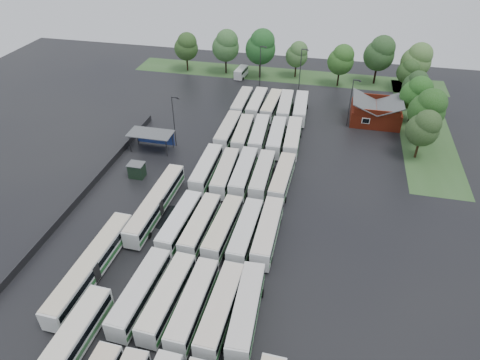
# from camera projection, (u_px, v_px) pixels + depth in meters

# --- Properties ---
(ground) EXTENTS (160.00, 160.00, 0.00)m
(ground) POSITION_uv_depth(u_px,v_px,m) (207.00, 240.00, 60.57)
(ground) COLOR black
(ground) RESTS_ON ground
(brick_building) EXTENTS (10.07, 8.60, 5.39)m
(brick_building) POSITION_uv_depth(u_px,v_px,m) (375.00, 114.00, 89.28)
(brick_building) COLOR maroon
(brick_building) RESTS_ON ground
(wash_shed) EXTENTS (8.20, 4.20, 3.58)m
(wash_shed) POSITION_uv_depth(u_px,v_px,m) (152.00, 135.00, 79.58)
(wash_shed) COLOR #2D2D30
(wash_shed) RESTS_ON ground
(utility_hut) EXTENTS (2.70, 2.20, 2.62)m
(utility_hut) POSITION_uv_depth(u_px,v_px,m) (137.00, 170.00, 72.83)
(utility_hut) COLOR black
(utility_hut) RESTS_ON ground
(grass_strip_north) EXTENTS (80.00, 10.00, 0.01)m
(grass_strip_north) POSITION_uv_depth(u_px,v_px,m) (285.00, 75.00, 111.96)
(grass_strip_north) COLOR #315526
(grass_strip_north) RESTS_ON ground
(grass_strip_east) EXTENTS (10.00, 50.00, 0.01)m
(grass_strip_east) POSITION_uv_depth(u_px,v_px,m) (423.00, 127.00, 88.55)
(grass_strip_east) COLOR #315526
(grass_strip_east) RESTS_ON ground
(west_fence) EXTENTS (0.10, 50.00, 1.20)m
(west_fence) POSITION_uv_depth(u_px,v_px,m) (92.00, 184.00, 70.66)
(west_fence) COLOR #2D2D30
(west_fence) RESTS_ON ground
(bus_r1c0) EXTENTS (3.20, 12.33, 3.40)m
(bus_r1c0) POSITION_uv_depth(u_px,v_px,m) (141.00, 292.00, 50.50)
(bus_r1c0) COLOR silver
(bus_r1c0) RESTS_ON ground
(bus_r1c1) EXTENTS (3.17, 12.18, 3.36)m
(bus_r1c1) POSITION_uv_depth(u_px,v_px,m) (168.00, 297.00, 49.90)
(bus_r1c1) COLOR silver
(bus_r1c1) RESTS_ON ground
(bus_r1c2) EXTENTS (2.84, 12.17, 3.37)m
(bus_r1c2) POSITION_uv_depth(u_px,v_px,m) (193.00, 304.00, 49.07)
(bus_r1c2) COLOR silver
(bus_r1c2) RESTS_ON ground
(bus_r1c3) EXTENTS (2.93, 12.29, 3.40)m
(bus_r1c3) POSITION_uv_depth(u_px,v_px,m) (221.00, 309.00, 48.50)
(bus_r1c3) COLOR silver
(bus_r1c3) RESTS_ON ground
(bus_r1c4) EXTENTS (3.11, 12.38, 3.42)m
(bus_r1c4) POSITION_uv_depth(u_px,v_px,m) (246.00, 310.00, 48.35)
(bus_r1c4) COLOR silver
(bus_r1c4) RESTS_ON ground
(bus_r2c0) EXTENTS (3.09, 11.86, 3.27)m
(bus_r2c0) POSITION_uv_depth(u_px,v_px,m) (180.00, 222.00, 61.00)
(bus_r2c0) COLOR silver
(bus_r2c0) RESTS_ON ground
(bus_r2c1) EXTENTS (2.95, 11.83, 3.27)m
(bus_r2c1) POSITION_uv_depth(u_px,v_px,m) (200.00, 225.00, 60.45)
(bus_r2c1) COLOR silver
(bus_r2c1) RESTS_ON ground
(bus_r2c2) EXTENTS (3.12, 12.05, 3.32)m
(bus_r2c2) POSITION_uv_depth(u_px,v_px,m) (223.00, 228.00, 59.91)
(bus_r2c2) COLOR silver
(bus_r2c2) RESTS_ON ground
(bus_r2c3) EXTENTS (2.81, 12.00, 3.33)m
(bus_r2c3) POSITION_uv_depth(u_px,v_px,m) (246.00, 232.00, 59.23)
(bus_r2c3) COLOR silver
(bus_r2c3) RESTS_ON ground
(bus_r2c4) EXTENTS (2.69, 12.39, 3.45)m
(bus_r2c4) POSITION_uv_depth(u_px,v_px,m) (268.00, 232.00, 59.18)
(bus_r2c4) COLOR silver
(bus_r2c4) RESTS_ON ground
(bus_r3c0) EXTENTS (2.64, 12.11, 3.37)m
(bus_r3c0) POSITION_uv_depth(u_px,v_px,m) (206.00, 169.00, 72.23)
(bus_r3c0) COLOR silver
(bus_r3c0) RESTS_ON ground
(bus_r3c1) EXTENTS (2.88, 11.91, 3.30)m
(bus_r3c1) POSITION_uv_depth(u_px,v_px,m) (225.00, 173.00, 71.33)
(bus_r3c1) COLOR silver
(bus_r3c1) RESTS_ON ground
(bus_r3c2) EXTENTS (2.81, 12.36, 3.43)m
(bus_r3c2) POSITION_uv_depth(u_px,v_px,m) (244.00, 173.00, 71.16)
(bus_r3c2) COLOR silver
(bus_r3c2) RESTS_ON ground
(bus_r3c3) EXTENTS (2.66, 11.97, 3.33)m
(bus_r3c3) POSITION_uv_depth(u_px,v_px,m) (262.00, 175.00, 70.65)
(bus_r3c3) COLOR silver
(bus_r3c3) RESTS_ON ground
(bus_r3c4) EXTENTS (2.98, 12.06, 3.33)m
(bus_r3c4) POSITION_uv_depth(u_px,v_px,m) (282.00, 178.00, 69.92)
(bus_r3c4) COLOR silver
(bus_r3c4) RESTS_ON ground
(bus_r4c0) EXTENTS (2.64, 12.27, 3.41)m
(bus_r4c0) POSITION_uv_depth(u_px,v_px,m) (228.00, 131.00, 83.17)
(bus_r4c0) COLOR silver
(bus_r4c0) RESTS_ON ground
(bus_r4c1) EXTENTS (2.99, 11.86, 3.27)m
(bus_r4c1) POSITION_uv_depth(u_px,v_px,m) (243.00, 134.00, 82.29)
(bus_r4c1) COLOR silver
(bus_r4c1) RESTS_ON ground
(bus_r4c2) EXTENTS (3.13, 12.27, 3.39)m
(bus_r4c2) POSITION_uv_depth(u_px,v_px,m) (259.00, 135.00, 81.89)
(bus_r4c2) COLOR silver
(bus_r4c2) RESTS_ON ground
(bus_r4c3) EXTENTS (3.00, 12.20, 3.37)m
(bus_r4c3) POSITION_uv_depth(u_px,v_px,m) (276.00, 137.00, 81.14)
(bus_r4c3) COLOR silver
(bus_r4c3) RESTS_ON ground
(bus_r4c4) EXTENTS (3.04, 12.39, 3.42)m
(bus_r4c4) POSITION_uv_depth(u_px,v_px,m) (293.00, 138.00, 80.84)
(bus_r4c4) COLOR silver
(bus_r4c4) RESTS_ON ground
(bus_r5c0) EXTENTS (2.55, 11.90, 3.31)m
(bus_r5c0) POSITION_uv_depth(u_px,v_px,m) (242.00, 103.00, 93.79)
(bus_r5c0) COLOR silver
(bus_r5c0) RESTS_ON ground
(bus_r5c1) EXTENTS (2.67, 12.22, 3.40)m
(bus_r5c1) POSITION_uv_depth(u_px,v_px,m) (257.00, 104.00, 93.21)
(bus_r5c1) COLOR silver
(bus_r5c1) RESTS_ON ground
(bus_r5c2) EXTENTS (3.01, 11.99, 3.31)m
(bus_r5c2) POSITION_uv_depth(u_px,v_px,m) (271.00, 105.00, 92.70)
(bus_r5c2) COLOR silver
(bus_r5c2) RESTS_ON ground
(bus_r5c3) EXTENTS (3.14, 12.42, 3.43)m
(bus_r5c3) POSITION_uv_depth(u_px,v_px,m) (285.00, 107.00, 91.91)
(bus_r5c3) COLOR silver
(bus_r5c3) RESTS_ON ground
(bus_r5c4) EXTENTS (3.16, 12.44, 3.43)m
(bus_r5c4) POSITION_uv_depth(u_px,v_px,m) (300.00, 108.00, 91.40)
(bus_r5c4) COLOR silver
(bus_r5c4) RESTS_ON ground
(artic_bus_west_b) EXTENTS (2.85, 17.67, 3.27)m
(artic_bus_west_b) POSITION_uv_depth(u_px,v_px,m) (156.00, 203.00, 64.57)
(artic_bus_west_b) COLOR silver
(artic_bus_west_b) RESTS_ON ground
(artic_bus_west_c) EXTENTS (3.03, 18.12, 3.35)m
(artic_bus_west_c) POSITION_uv_depth(u_px,v_px,m) (92.00, 266.00, 53.95)
(artic_bus_west_c) COLOR silver
(artic_bus_west_c) RESTS_ON ground
(minibus) EXTENTS (2.66, 5.79, 2.45)m
(minibus) POSITION_uv_depth(u_px,v_px,m) (241.00, 72.00, 110.11)
(minibus) COLOR silver
(minibus) RESTS_ON ground
(tree_north_0) EXTENTS (6.20, 6.20, 10.27)m
(tree_north_0) POSITION_uv_depth(u_px,v_px,m) (186.00, 46.00, 110.92)
(tree_north_0) COLOR black
(tree_north_0) RESTS_ON ground
(tree_north_1) EXTENTS (6.98, 6.98, 11.56)m
(tree_north_1) POSITION_uv_depth(u_px,v_px,m) (226.00, 45.00, 108.90)
(tree_north_1) COLOR black
(tree_north_1) RESTS_ON ground
(tree_north_2) EXTENTS (7.57, 7.57, 12.53)m
(tree_north_2) POSITION_uv_depth(u_px,v_px,m) (261.00, 46.00, 106.15)
(tree_north_2) COLOR black
(tree_north_2) RESTS_ON ground
(tree_north_3) EXTENTS (5.63, 5.63, 9.32)m
(tree_north_3) POSITION_uv_depth(u_px,v_px,m) (297.00, 54.00, 107.67)
(tree_north_3) COLOR black
(tree_north_3) RESTS_ON ground
(tree_north_4) EXTENTS (6.30, 6.30, 10.43)m
(tree_north_4) POSITION_uv_depth(u_px,v_px,m) (341.00, 59.00, 102.39)
(tree_north_4) COLOR black
(tree_north_4) RESTS_ON ground
(tree_north_5) EXTENTS (7.31, 7.31, 12.10)m
(tree_north_5) POSITION_uv_depth(u_px,v_px,m) (380.00, 53.00, 102.93)
(tree_north_5) COLOR black
(tree_north_5) RESTS_ON ground
(tree_north_6) EXTENTS (6.99, 6.99, 11.57)m
(tree_north_6) POSITION_uv_depth(u_px,v_px,m) (417.00, 60.00, 100.02)
(tree_north_6) COLOR black
(tree_north_6) RESTS_ON ground
(tree_east_0) EXTENTS (5.79, 5.79, 9.60)m
(tree_east_0) POSITION_uv_depth(u_px,v_px,m) (424.00, 128.00, 75.07)
(tree_east_0) COLOR black
(tree_east_0) RESTS_ON ground
(tree_east_1) EXTENTS (6.72, 6.72, 11.14)m
(tree_east_1) POSITION_uv_depth(u_px,v_px,m) (428.00, 109.00, 79.18)
(tree_east_1) COLOR black
(tree_east_1) RESTS_ON ground
(tree_east_2) EXTENTS (6.13, 6.13, 10.15)m
(tree_east_2) POSITION_uv_depth(u_px,v_px,m) (417.00, 93.00, 86.58)
(tree_east_2) COLOR black
(tree_east_2) RESTS_ON ground
(tree_east_3) EXTENTS (5.31, 5.31, 8.80)m
(tree_east_3) POSITION_uv_depth(u_px,v_px,m) (416.00, 84.00, 92.41)
(tree_east_3) COLOR #312012
(tree_east_3) RESTS_ON ground
(tree_east_4) EXTENTS (5.09, 5.08, 8.41)m
(tree_east_4) POSITION_uv_depth(u_px,v_px,m) (409.00, 71.00, 99.80)
(tree_east_4) COLOR #2E2319
(tree_east_4) RESTS_ON ground
(lamp_post_ne) EXTENTS (1.55, 0.30, 10.08)m
(lamp_post_ne) POSITION_uv_depth(u_px,v_px,m) (351.00, 100.00, 85.54)
(lamp_post_ne) COLOR #2D2D30
(lamp_post_ne) RESTS_ON ground
(lamp_post_nw) EXTENTS (1.56, 0.30, 10.14)m
(lamp_post_nw) POSITION_uv_depth(u_px,v_px,m) (174.00, 118.00, 78.81)
(lamp_post_nw) COLOR #2D2D30
(lamp_post_nw) RESTS_ON ground
(lamp_post_back_w) EXTENTS (1.55, 0.30, 10.05)m
(lamp_post_back_w) POSITION_uv_depth(u_px,v_px,m) (261.00, 64.00, 102.49)
(lamp_post_back_w) COLOR #2D2D30
(lamp_post_back_w) RESTS_ON ground
(lamp_post_back_e) EXTENTS (1.65, 0.32, 10.69)m
(lamp_post_back_e) POSITION_uv_depth(u_px,v_px,m) (301.00, 68.00, 99.11)
(lamp_post_back_e) COLOR #2D2D30
(lamp_post_back_e) RESTS_ON ground
(puddle_2) EXTENTS (5.80, 5.80, 0.01)m
(puddle_2) POSITION_uv_depth(u_px,v_px,m) (169.00, 217.00, 64.62)
(puddle_2) COLOR black
(puddle_2) RESTS_ON ground
(puddle_3) EXTENTS (4.76, 4.76, 0.01)m
(puddle_3) POSITION_uv_depth(u_px,v_px,m) (245.00, 259.00, 57.48)
(puddle_3) COLOR black
(puddle_3) RESTS_ON ground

